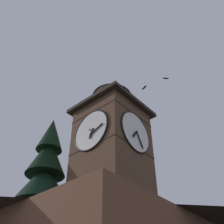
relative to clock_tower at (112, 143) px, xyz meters
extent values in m
cube|color=brown|center=(-0.02, -0.02, -1.00)|extent=(3.79, 3.79, 6.66)
cube|color=#3C291C|center=(-0.02, -0.02, -3.53)|extent=(3.83, 3.83, 0.10)
cube|color=#3C291C|center=(-0.02, -0.02, -1.03)|extent=(3.83, 3.83, 0.10)
cube|color=#3C291C|center=(-0.02, -0.02, 1.46)|extent=(3.83, 3.83, 0.10)
cylinder|color=white|center=(-0.02, 1.90, 0.02)|extent=(2.70, 0.10, 2.70)
torus|color=black|center=(-0.02, 1.93, 0.02)|extent=(2.80, 0.10, 2.80)
cube|color=black|center=(0.18, 2.00, -0.25)|extent=(0.50, 0.04, 0.61)
cube|color=black|center=(-0.30, 2.00, -0.46)|extent=(0.62, 0.04, 1.00)
sphere|color=black|center=(-0.02, 2.01, 0.02)|extent=(0.10, 0.10, 0.10)
cylinder|color=white|center=(1.90, -0.02, 0.02)|extent=(0.10, 2.70, 2.70)
torus|color=black|center=(1.93, -0.02, 0.02)|extent=(0.10, 2.80, 2.80)
cube|color=black|center=(2.00, 0.11, -0.29)|extent=(0.04, 0.37, 0.67)
cube|color=black|center=(2.00, 0.49, -0.18)|extent=(0.04, 1.06, 0.47)
sphere|color=black|center=(2.01, -0.02, 0.02)|extent=(0.10, 0.10, 0.10)
cube|color=#2D231E|center=(-0.02, -0.02, 2.45)|extent=(4.49, 4.49, 0.25)
cylinder|color=beige|center=(-0.02, -0.02, 3.28)|extent=(2.61, 2.61, 1.40)
cylinder|color=#2D2319|center=(-0.02, -0.02, 2.75)|extent=(2.67, 2.67, 0.10)
cylinder|color=#2D2319|center=(-0.02, -0.02, 3.10)|extent=(2.67, 2.67, 0.10)
cylinder|color=#2D2319|center=(-0.02, -0.02, 3.45)|extent=(2.67, 2.67, 0.10)
cylinder|color=#2D2319|center=(-0.02, -0.02, 3.80)|extent=(2.67, 2.67, 0.10)
cone|color=#424C5B|center=(-0.02, -0.02, 4.59)|extent=(2.91, 2.91, 1.22)
sphere|color=#384251|center=(-0.02, -0.02, 5.30)|extent=(0.16, 0.16, 0.16)
cone|color=black|center=(1.85, -4.20, -3.74)|extent=(4.20, 4.20, 3.33)
cone|color=black|center=(1.85, -4.20, -2.12)|extent=(3.40, 3.40, 2.80)
cone|color=black|center=(1.85, -4.20, -0.20)|extent=(2.61, 2.61, 2.87)
cone|color=black|center=(1.85, -4.20, 1.56)|extent=(1.82, 1.82, 2.64)
cone|color=#13331D|center=(-9.09, -4.25, -1.12)|extent=(2.97, 2.97, 2.50)
cone|color=#16321A|center=(-9.09, -4.25, 0.18)|extent=(2.04, 2.04, 2.06)
ellipsoid|color=black|center=(-5.03, 2.07, 8.29)|extent=(0.20, 0.20, 0.10)
cube|color=black|center=(-5.12, 2.16, 8.29)|extent=(0.27, 0.27, 0.03)
cube|color=black|center=(-4.94, 1.99, 8.29)|extent=(0.27, 0.27, 0.03)
ellipsoid|color=black|center=(-5.56, -0.63, 9.16)|extent=(0.25, 0.19, 0.12)
cube|color=black|center=(-5.51, -0.48, 9.16)|extent=(0.25, 0.34, 0.04)
cube|color=black|center=(-5.61, -0.78, 9.16)|extent=(0.25, 0.34, 0.04)
camera|label=1|loc=(11.57, 10.12, -9.39)|focal=44.25mm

